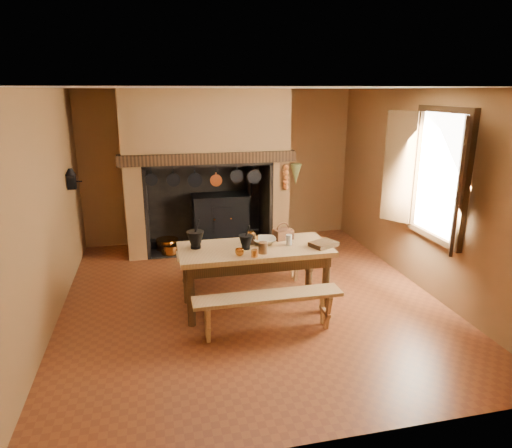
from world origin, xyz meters
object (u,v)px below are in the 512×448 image
Objects in this scene: work_table at (255,257)px; bench_front at (268,304)px; coffee_grinder at (251,238)px; mixing_bowl at (264,241)px; iron_range at (221,218)px; wicker_basket at (283,234)px.

work_table is 0.78m from bench_front.
coffee_grinder reaches higher than work_table.
mixing_bowl is at bearing 79.31° from bench_front.
mixing_bowl is (0.18, -0.05, -0.04)m from coffee_grinder.
iron_range reaches higher than mixing_bowl.
wicker_basket reaches higher than work_table.
work_table is at bearing -89.09° from iron_range.
iron_range is 8.12× the size of coffee_grinder.
work_table is at bearing -145.34° from mixing_bowl.
iron_range reaches higher than coffee_grinder.
wicker_basket is at bearing 28.06° from work_table.
work_table is (0.04, -2.69, 0.22)m from iron_range.
mixing_bowl is (0.15, 0.11, 0.17)m from work_table.
iron_range is 2.54m from wicker_basket.
coffee_grinder is (0.02, -2.54, 0.43)m from iron_range.
work_table is 6.98× the size of wicker_basket.
wicker_basket is at bearing 27.22° from coffee_grinder.
coffee_grinder is 0.47m from wicker_basket.
coffee_grinder is (-0.02, 0.16, 0.21)m from work_table.
iron_range is 2.57m from coffee_grinder.
iron_range is 2.70m from work_table.
coffee_grinder is 0.19m from mixing_bowl.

